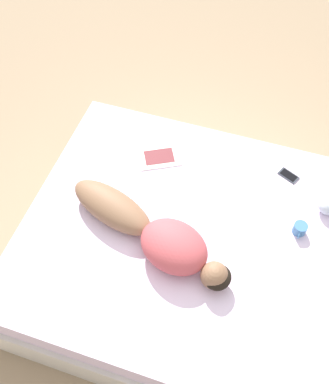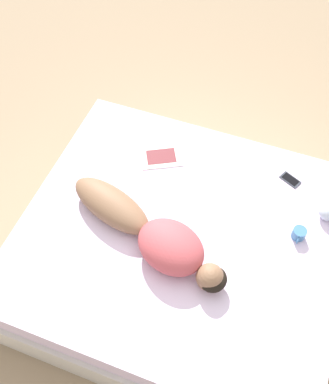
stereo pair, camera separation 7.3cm
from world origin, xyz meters
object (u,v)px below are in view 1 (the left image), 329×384
Objects in this scene: cell_phone at (288,176)px; open_magazine at (157,147)px; person at (153,233)px.

open_magazine is at bearing -62.53° from cell_phone.
person is at bearing -17.66° from cell_phone.
open_magazine is 3.21× the size of cell_phone.
person is 0.81m from open_magazine.
person reaches higher than cell_phone.
person is 2.38× the size of open_magazine.
cell_phone is (-0.80, 0.75, -0.10)m from person.
open_magazine is at bearing -144.22° from person.
person is 7.65× the size of cell_phone.
open_magazine and cell_phone have the same top height.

